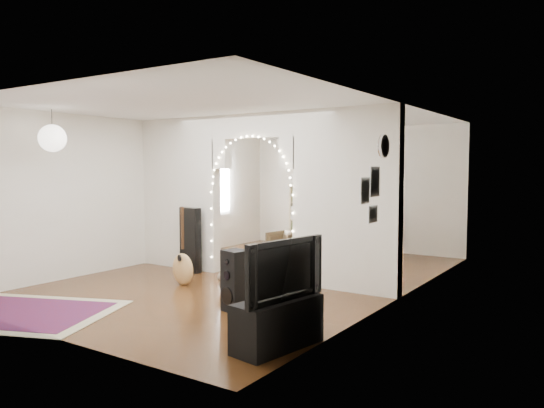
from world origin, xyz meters
The scene contains 25 objects.
floor centered at (0.00, 0.00, 0.00)m, with size 7.50×7.50×0.00m, color black.
ceiling centered at (0.00, 0.00, 2.70)m, with size 5.00×7.50×0.02m, color white.
wall_back centered at (0.00, 3.75, 1.35)m, with size 5.00×0.02×2.70m, color silver.
wall_front centered at (0.00, -3.75, 1.35)m, with size 5.00×0.02×2.70m, color silver.
wall_left centered at (-2.50, 0.00, 1.35)m, with size 0.02×7.50×2.70m, color silver.
wall_right centered at (2.50, 0.00, 1.35)m, with size 0.02×7.50×2.70m, color silver.
divider_wall centered at (0.00, 0.00, 1.42)m, with size 5.00×0.20×2.70m.
fairy_lights centered at (0.00, -0.13, 1.55)m, with size 1.64×0.04×1.60m, color #FFEABF, non-canonical shape.
window centered at (-2.47, 1.80, 1.50)m, with size 0.04×1.20×1.40m, color white.
wall_clock centered at (2.48, -0.60, 2.10)m, with size 0.31×0.31×0.03m, color white.
picture_frames centered at (2.48, -1.00, 1.50)m, with size 0.02×0.50×0.70m, color white, non-canonical shape.
paper_lantern centered at (-1.90, -2.40, 2.25)m, with size 0.40×0.40×0.40m, color white.
ceiling_fan centered at (0.00, 2.00, 2.40)m, with size 1.10×1.10×0.30m, color #C18540, non-canonical shape.
area_rug centered at (-1.17, -3.40, 0.01)m, with size 2.21×1.67×0.02m, color maroon.
guitar_case centered at (-1.19, -0.25, 0.56)m, with size 0.43×0.14×1.13m, color black.
acoustic_guitar centered at (-0.58, -1.10, 0.45)m, with size 0.44×0.28×1.04m.
tabby_cat centered at (0.23, -1.03, 0.13)m, with size 0.21×0.47×0.31m.
floor_speaker centered at (1.01, -1.83, 0.39)m, with size 0.36×0.34×0.78m.
media_console centered at (2.20, -2.68, 0.25)m, with size 0.40×1.00×0.50m, color black.
tv centered at (2.20, -2.68, 0.81)m, with size 1.07×0.14×0.62m, color black.
bookcase centered at (0.03, 2.37, 0.74)m, with size 1.44×0.36×1.48m, color beige.
dining_table centered at (0.22, 3.50, 0.68)m, with size 1.33×1.01×0.76m.
flower_vase centered at (0.22, 3.50, 0.85)m, with size 0.18×0.18×0.19m, color silver.
dining_chair_left centered at (-0.79, 2.10, 0.22)m, with size 0.47×0.48×0.44m, color #4B3B25.
dining_chair_right centered at (-0.43, 1.70, 0.28)m, with size 0.60×0.62×0.57m, color #4B3B25.
Camera 1 is at (5.07, -7.08, 1.83)m, focal length 35.00 mm.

